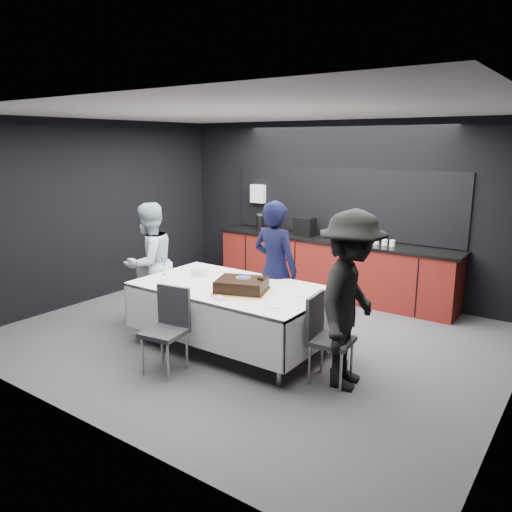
{
  "coord_description": "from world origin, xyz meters",
  "views": [
    {
      "loc": [
        3.55,
        -4.9,
        2.46
      ],
      "look_at": [
        0.0,
        0.1,
        1.05
      ],
      "focal_mm": 35.0,
      "sensor_mm": 36.0,
      "label": 1
    }
  ],
  "objects": [
    {
      "name": "plate_stack",
      "position": [
        -0.64,
        -0.26,
        0.83
      ],
      "size": [
        0.2,
        0.2,
        0.1
      ],
      "primitive_type": "cylinder",
      "color": "white",
      "rests_on": "party_table"
    },
    {
      "name": "loose_plate_right_b",
      "position": [
        0.83,
        -0.74,
        0.78
      ],
      "size": [
        0.2,
        0.2,
        0.01
      ],
      "primitive_type": "cylinder",
      "color": "white",
      "rests_on": "party_table"
    },
    {
      "name": "cake_assembly",
      "position": [
        0.24,
        -0.52,
        0.85
      ],
      "size": [
        0.72,
        0.66,
        0.18
      ],
      "color": "gold",
      "rests_on": "party_table"
    },
    {
      "name": "loose_plate_near",
      "position": [
        -0.46,
        -0.77,
        0.78
      ],
      "size": [
        0.18,
        0.18,
        0.01
      ],
      "primitive_type": "cylinder",
      "color": "white",
      "rests_on": "party_table"
    },
    {
      "name": "ground",
      "position": [
        0.0,
        0.0,
        0.0
      ],
      "size": [
        6.0,
        6.0,
        0.0
      ],
      "primitive_type": "plane",
      "color": "#46464B",
      "rests_on": "ground"
    },
    {
      "name": "party_table",
      "position": [
        0.0,
        -0.4,
        0.64
      ],
      "size": [
        2.32,
        1.32,
        0.78
      ],
      "color": "#99999E",
      "rests_on": "ground"
    },
    {
      "name": "chair_left",
      "position": [
        -1.48,
        -0.4,
        0.53
      ],
      "size": [
        0.51,
        0.51,
        0.92
      ],
      "color": "#2A2A2F",
      "rests_on": "ground"
    },
    {
      "name": "loose_plate_far",
      "position": [
        -0.07,
        0.12,
        0.78
      ],
      "size": [
        0.21,
        0.21,
        0.01
      ],
      "primitive_type": "cylinder",
      "color": "white",
      "rests_on": "party_table"
    },
    {
      "name": "fork_pile",
      "position": [
        0.22,
        -0.89,
        0.79
      ],
      "size": [
        0.17,
        0.14,
        0.02
      ],
      "primitive_type": "cube",
      "rotation": [
        0.0,
        0.0,
        -0.39
      ],
      "color": "white",
      "rests_on": "party_table"
    },
    {
      "name": "chair_right",
      "position": [
        1.32,
        -0.53,
        0.53
      ],
      "size": [
        0.46,
        0.46,
        0.92
      ],
      "color": "#2A2A2F",
      "rests_on": "ground"
    },
    {
      "name": "chair_near",
      "position": [
        -0.19,
        -1.28,
        0.53
      ],
      "size": [
        0.48,
        0.48,
        0.92
      ],
      "color": "#2A2A2F",
      "rests_on": "ground"
    },
    {
      "name": "loose_plate_right_a",
      "position": [
        0.83,
        -0.24,
        0.78
      ],
      "size": [
        0.19,
        0.19,
        0.01
      ],
      "primitive_type": "cylinder",
      "color": "white",
      "rests_on": "party_table"
    },
    {
      "name": "room_shell",
      "position": [
        0.0,
        0.0,
        1.86
      ],
      "size": [
        6.04,
        5.04,
        2.82
      ],
      "color": "white",
      "rests_on": "ground"
    },
    {
      "name": "person_center",
      "position": [
        0.18,
        0.27,
        0.88
      ],
      "size": [
        0.66,
        0.45,
        1.75
      ],
      "primitive_type": "imported",
      "rotation": [
        0.0,
        0.0,
        3.09
      ],
      "color": "black",
      "rests_on": "ground"
    },
    {
      "name": "person_right",
      "position": [
        1.57,
        -0.48,
        0.91
      ],
      "size": [
        0.84,
        1.27,
        1.82
      ],
      "primitive_type": "imported",
      "rotation": [
        0.0,
        0.0,
        1.72
      ],
      "color": "black",
      "rests_on": "ground"
    },
    {
      "name": "champagne_flute",
      "position": [
        -1.03,
        -0.51,
        0.94
      ],
      "size": [
        0.06,
        0.06,
        0.22
      ],
      "color": "white",
      "rests_on": "party_table"
    },
    {
      "name": "person_left",
      "position": [
        -1.5,
        -0.32,
        0.83
      ],
      "size": [
        0.64,
        0.82,
        1.66
      ],
      "primitive_type": "imported",
      "rotation": [
        0.0,
        0.0,
        -1.59
      ],
      "color": "#A4BBCF",
      "rests_on": "ground"
    },
    {
      "name": "kitchenette",
      "position": [
        -0.02,
        2.22,
        0.54
      ],
      "size": [
        4.1,
        0.64,
        2.05
      ],
      "color": "#59110E",
      "rests_on": "ground"
    }
  ]
}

